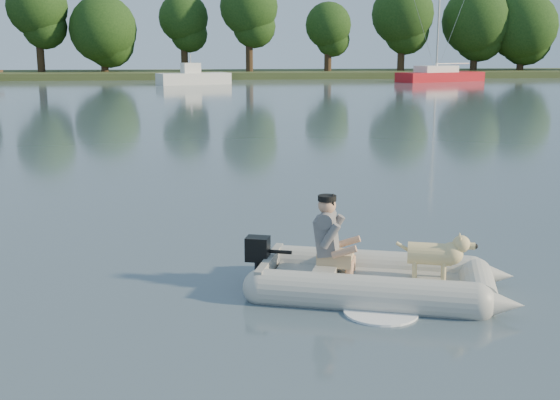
{
  "coord_description": "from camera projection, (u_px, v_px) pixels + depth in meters",
  "views": [
    {
      "loc": [
        -1.18,
        -7.41,
        2.78
      ],
      "look_at": [
        -0.1,
        1.88,
        0.75
      ],
      "focal_mm": 45.0,
      "sensor_mm": 36.0,
      "label": 1
    }
  ],
  "objects": [
    {
      "name": "motorboat",
      "position": [
        193.0,
        70.0,
        54.45
      ],
      "size": [
        6.14,
        4.01,
        2.43
      ],
      "primitive_type": null,
      "rotation": [
        0.0,
        0.0,
        0.34
      ],
      "color": "white",
      "rests_on": "water"
    },
    {
      "name": "shore_bank",
      "position": [
        210.0,
        75.0,
        68.05
      ],
      "size": [
        160.0,
        12.0,
        0.7
      ],
      "primitive_type": "cube",
      "color": "#47512D",
      "rests_on": "water"
    },
    {
      "name": "outboard_motor",
      "position": [
        258.0,
        263.0,
        8.37
      ],
      "size": [
        0.42,
        0.35,
        0.68
      ],
      "primitive_type": null,
      "rotation": [
        0.0,
        0.0,
        -0.32
      ],
      "color": "black",
      "rests_on": "dinghy"
    },
    {
      "name": "man",
      "position": [
        328.0,
        233.0,
        8.16
      ],
      "size": [
        0.77,
        0.71,
        0.93
      ],
      "primitive_type": null,
      "rotation": [
        0.0,
        0.0,
        -0.32
      ],
      "color": "slate",
      "rests_on": "dinghy"
    },
    {
      "name": "water",
      "position": [
        308.0,
        300.0,
        7.92
      ],
      "size": [
        160.0,
        160.0,
        0.0
      ],
      "primitive_type": "plane",
      "color": "slate",
      "rests_on": "ground"
    },
    {
      "name": "sailboat",
      "position": [
        440.0,
        76.0,
        59.28
      ],
      "size": [
        8.19,
        5.19,
        10.84
      ],
      "rotation": [
        0.0,
        0.0,
        0.39
      ],
      "color": "red",
      "rests_on": "water"
    },
    {
      "name": "treeline",
      "position": [
        270.0,
        21.0,
        66.72
      ],
      "size": [
        84.66,
        7.35,
        9.27
      ],
      "color": "#332316",
      "rests_on": "shore_bank"
    },
    {
      "name": "dog",
      "position": [
        430.0,
        258.0,
        7.97
      ],
      "size": [
        0.86,
        0.53,
        0.54
      ],
      "primitive_type": null,
      "rotation": [
        0.0,
        0.0,
        -0.32
      ],
      "color": "tan",
      "rests_on": "dinghy"
    },
    {
      "name": "dinghy",
      "position": [
        380.0,
        251.0,
        8.03
      ],
      "size": [
        5.09,
        4.48,
        1.21
      ],
      "primitive_type": null,
      "rotation": [
        0.0,
        0.0,
        -0.32
      ],
      "color": "#ACACA7",
      "rests_on": "water"
    }
  ]
}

